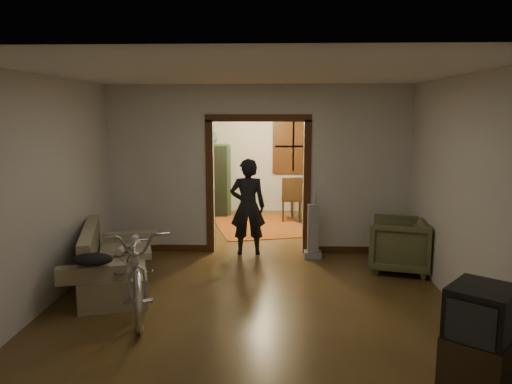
# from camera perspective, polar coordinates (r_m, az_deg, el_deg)

# --- Properties ---
(floor) EXTENTS (5.00, 8.50, 0.01)m
(floor) POSITION_cam_1_polar(r_m,az_deg,el_deg) (7.88, 0.09, -8.29)
(floor) COLOR #3E2B13
(floor) RESTS_ON ground
(ceiling) EXTENTS (5.00, 8.50, 0.01)m
(ceiling) POSITION_cam_1_polar(r_m,az_deg,el_deg) (7.52, 0.09, 12.50)
(ceiling) COLOR white
(ceiling) RESTS_ON floor
(wall_back) EXTENTS (5.00, 0.02, 2.80)m
(wall_back) POSITION_cam_1_polar(r_m,az_deg,el_deg) (11.80, 0.86, 4.53)
(wall_back) COLOR beige
(wall_back) RESTS_ON floor
(wall_left) EXTENTS (0.02, 8.50, 2.80)m
(wall_left) POSITION_cam_1_polar(r_m,az_deg,el_deg) (8.06, -17.97, 1.86)
(wall_left) COLOR beige
(wall_left) RESTS_ON floor
(wall_right) EXTENTS (0.02, 8.50, 2.80)m
(wall_right) POSITION_cam_1_polar(r_m,az_deg,el_deg) (7.89, 18.56, 1.67)
(wall_right) COLOR beige
(wall_right) RESTS_ON floor
(partition_wall) EXTENTS (5.00, 0.14, 2.80)m
(partition_wall) POSITION_cam_1_polar(r_m,az_deg,el_deg) (8.32, 0.28, 2.53)
(partition_wall) COLOR beige
(partition_wall) RESTS_ON floor
(door_casing) EXTENTS (1.74, 0.20, 2.32)m
(door_casing) POSITION_cam_1_polar(r_m,az_deg,el_deg) (8.36, 0.28, 0.49)
(door_casing) COLOR #3E210E
(door_casing) RESTS_ON floor
(far_window) EXTENTS (0.98, 0.06, 1.28)m
(far_window) POSITION_cam_1_polar(r_m,az_deg,el_deg) (11.75, 4.28, 5.22)
(far_window) COLOR black
(far_window) RESTS_ON wall_back
(chandelier) EXTENTS (0.24, 0.24, 0.24)m
(chandelier) POSITION_cam_1_polar(r_m,az_deg,el_deg) (10.01, 0.63, 9.13)
(chandelier) COLOR #FFE0A5
(chandelier) RESTS_ON ceiling
(light_switch) EXTENTS (0.08, 0.01, 0.12)m
(light_switch) POSITION_cam_1_polar(r_m,az_deg,el_deg) (8.29, 7.53, 1.38)
(light_switch) COLOR silver
(light_switch) RESTS_ON partition_wall
(sofa) EXTENTS (1.28, 1.95, 0.83)m
(sofa) POSITION_cam_1_polar(r_m,az_deg,el_deg) (7.02, -15.90, -7.33)
(sofa) COLOR #736C4C
(sofa) RESTS_ON floor
(rolled_paper) EXTENTS (0.10, 0.81, 0.10)m
(rolled_paper) POSITION_cam_1_polar(r_m,az_deg,el_deg) (7.24, -14.45, -5.81)
(rolled_paper) COLOR beige
(rolled_paper) RESTS_ON sofa
(jacket) EXTENTS (0.47, 0.35, 0.14)m
(jacket) POSITION_cam_1_polar(r_m,az_deg,el_deg) (6.11, -18.21, -7.34)
(jacket) COLOR black
(jacket) RESTS_ON sofa
(bicycle) EXTENTS (1.32, 2.16, 1.07)m
(bicycle) POSITION_cam_1_polar(r_m,az_deg,el_deg) (6.22, -13.55, -8.24)
(bicycle) COLOR silver
(bicycle) RESTS_ON floor
(armchair) EXTENTS (1.07, 1.05, 0.79)m
(armchair) POSITION_cam_1_polar(r_m,az_deg,el_deg) (7.80, 16.10, -5.81)
(armchair) COLOR brown
(armchair) RESTS_ON floor
(tv_stand) EXTENTS (0.74, 0.75, 0.51)m
(tv_stand) POSITION_cam_1_polar(r_m,az_deg,el_deg) (4.87, 24.02, -17.44)
(tv_stand) COLOR black
(tv_stand) RESTS_ON floor
(crt_tv) EXTENTS (0.72, 0.73, 0.47)m
(crt_tv) POSITION_cam_1_polar(r_m,az_deg,el_deg) (4.70, 24.38, -12.54)
(crt_tv) COLOR black
(crt_tv) RESTS_ON tv_stand
(vacuum) EXTENTS (0.33, 0.30, 0.89)m
(vacuum) POSITION_cam_1_polar(r_m,az_deg,el_deg) (8.16, 6.54, -4.48)
(vacuum) COLOR gray
(vacuum) RESTS_ON floor
(person) EXTENTS (0.62, 0.43, 1.61)m
(person) POSITION_cam_1_polar(r_m,az_deg,el_deg) (8.26, -0.95, -1.70)
(person) COLOR black
(person) RESTS_ON floor
(oriental_rug) EXTENTS (2.22, 2.60, 0.02)m
(oriental_rug) POSITION_cam_1_polar(r_m,az_deg,el_deg) (10.40, 0.36, -3.89)
(oriental_rug) COLOR maroon
(oriental_rug) RESTS_ON floor
(locker) EXTENTS (0.92, 0.70, 1.62)m
(locker) POSITION_cam_1_polar(r_m,az_deg,el_deg) (11.39, -5.15, 1.35)
(locker) COLOR #213722
(locker) RESTS_ON floor
(globe) EXTENTS (0.31, 0.31, 0.31)m
(globe) POSITION_cam_1_polar(r_m,az_deg,el_deg) (11.29, -5.24, 7.03)
(globe) COLOR #1E5972
(globe) RESTS_ON locker
(desk) EXTENTS (1.19, 0.82, 0.81)m
(desk) POSITION_cam_1_polar(r_m,az_deg,el_deg) (11.58, 6.57, -0.60)
(desk) COLOR #332111
(desk) RESTS_ON floor
(desk_chair) EXTENTS (0.51, 0.51, 0.97)m
(desk_chair) POSITION_cam_1_polar(r_m,az_deg,el_deg) (10.85, 4.08, -0.80)
(desk_chair) COLOR #332111
(desk_chair) RESTS_ON floor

